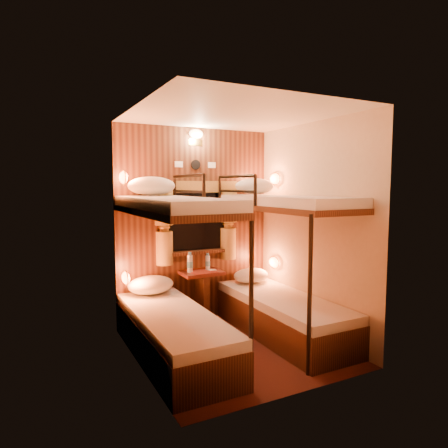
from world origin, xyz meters
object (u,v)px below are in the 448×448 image
bottle_right (208,263)px  bunk_left (173,302)px  bottle_left (190,264)px  table (202,290)px  bunk_right (282,287)px

bottle_right → bunk_left: bearing=-132.3°
bunk_left → bottle_left: bunk_left is taller
bunk_left → bottle_left: (0.50, 0.80, 0.20)m
bottle_left → bottle_right: 0.25m
table → bottle_right: (0.10, 0.04, 0.32)m
table → bunk_right: bearing=-50.3°
bunk_left → bottle_left: size_ratio=7.75×
bunk_right → bottle_left: 1.14m
bunk_left → bottle_right: 1.13m
bunk_left → bottle_right: bunk_left is taller
bottle_left → table: bearing=-6.6°
bunk_left → table: (0.65, 0.78, -0.14)m
bottle_left → bottle_right: bottle_left is taller
table → bottle_right: bearing=22.5°
bottle_right → bunk_right: bearing=-56.4°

